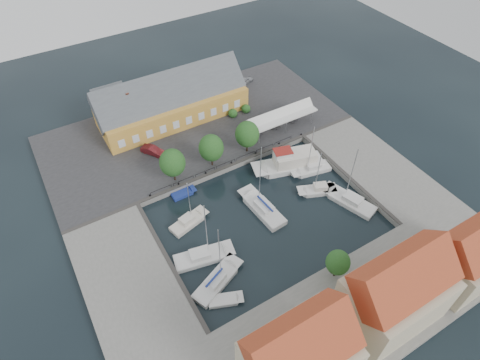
{
  "coord_description": "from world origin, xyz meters",
  "views": [
    {
      "loc": [
        -23.48,
        -33.54,
        48.74
      ],
      "look_at": [
        0.0,
        6.0,
        1.5
      ],
      "focal_mm": 30.0,
      "sensor_mm": 36.0,
      "label": 1
    }
  ],
  "objects_px": {
    "east_boat_a": "(311,170)",
    "launch_nw": "(184,194)",
    "warehouse": "(168,102)",
    "east_boat_b": "(318,191)",
    "west_boat_d": "(217,281)",
    "east_boat_c": "(349,201)",
    "launch_sw": "(225,300)",
    "tent_canopy": "(281,116)",
    "west_boat_b": "(189,222)",
    "car_red": "(153,151)",
    "center_sailboat": "(262,209)",
    "car_silver": "(245,81)",
    "west_boat_c": "(203,257)",
    "trawler": "(291,163)"
  },
  "relations": [
    {
      "from": "east_boat_a",
      "to": "launch_nw",
      "type": "relative_size",
      "value": 2.51
    },
    {
      "from": "tent_canopy",
      "to": "east_boat_b",
      "type": "xyz_separation_m",
      "value": [
        -3.57,
        -16.15,
        -3.42
      ]
    },
    {
      "from": "west_boat_d",
      "to": "east_boat_c",
      "type": "bearing_deg",
      "value": 4.08
    },
    {
      "from": "east_boat_b",
      "to": "warehouse",
      "type": "bearing_deg",
      "value": 113.46
    },
    {
      "from": "west_boat_c",
      "to": "west_boat_d",
      "type": "xyz_separation_m",
      "value": [
        -0.09,
        -4.46,
        0.01
      ]
    },
    {
      "from": "tent_canopy",
      "to": "trawler",
      "type": "height_order",
      "value": "trawler"
    },
    {
      "from": "tent_canopy",
      "to": "east_boat_a",
      "type": "xyz_separation_m",
      "value": [
        -1.53,
        -11.62,
        -3.42
      ]
    },
    {
      "from": "car_silver",
      "to": "east_boat_b",
      "type": "bearing_deg",
      "value": 154.09
    },
    {
      "from": "car_silver",
      "to": "east_boat_c",
      "type": "distance_m",
      "value": 37.4
    },
    {
      "from": "east_boat_b",
      "to": "west_boat_d",
      "type": "xyz_separation_m",
      "value": [
        -22.28,
        -6.23,
        0.01
      ]
    },
    {
      "from": "west_boat_c",
      "to": "launch_nw",
      "type": "height_order",
      "value": "west_boat_c"
    },
    {
      "from": "east_boat_b",
      "to": "east_boat_a",
      "type": "bearing_deg",
      "value": 65.76
    },
    {
      "from": "east_boat_c",
      "to": "west_boat_c",
      "type": "bearing_deg",
      "value": 173.93
    },
    {
      "from": "launch_sw",
      "to": "launch_nw",
      "type": "bearing_deg",
      "value": 80.46
    },
    {
      "from": "west_boat_d",
      "to": "launch_sw",
      "type": "relative_size",
      "value": 2.31
    },
    {
      "from": "center_sailboat",
      "to": "east_boat_c",
      "type": "bearing_deg",
      "value": -24.2
    },
    {
      "from": "tent_canopy",
      "to": "west_boat_b",
      "type": "relative_size",
      "value": 1.54
    },
    {
      "from": "warehouse",
      "to": "west_boat_d",
      "type": "height_order",
      "value": "west_boat_d"
    },
    {
      "from": "car_red",
      "to": "east_boat_c",
      "type": "bearing_deg",
      "value": -82.8
    },
    {
      "from": "warehouse",
      "to": "car_red",
      "type": "relative_size",
      "value": 6.38
    },
    {
      "from": "tent_canopy",
      "to": "launch_sw",
      "type": "relative_size",
      "value": 2.84
    },
    {
      "from": "car_silver",
      "to": "center_sailboat",
      "type": "bearing_deg",
      "value": 137.37
    },
    {
      "from": "west_boat_d",
      "to": "warehouse",
      "type": "bearing_deg",
      "value": 75.66
    },
    {
      "from": "car_silver",
      "to": "west_boat_c",
      "type": "xyz_separation_m",
      "value": [
        -28.08,
        -34.58,
        -1.38
      ]
    },
    {
      "from": "car_silver",
      "to": "west_boat_b",
      "type": "xyz_separation_m",
      "value": [
        -27.09,
        -27.91,
        -1.38
      ]
    },
    {
      "from": "west_boat_c",
      "to": "launch_sw",
      "type": "xyz_separation_m",
      "value": [
        -0.49,
        -7.37,
        -0.17
      ]
    },
    {
      "from": "tent_canopy",
      "to": "car_red",
      "type": "xyz_separation_m",
      "value": [
        -23.64,
        5.39,
        -1.95
      ]
    },
    {
      "from": "tent_canopy",
      "to": "car_silver",
      "type": "relative_size",
      "value": 3.7
    },
    {
      "from": "warehouse",
      "to": "trawler",
      "type": "relative_size",
      "value": 2.18
    },
    {
      "from": "warehouse",
      "to": "east_boat_b",
      "type": "bearing_deg",
      "value": -66.54
    },
    {
      "from": "car_silver",
      "to": "east_boat_a",
      "type": "xyz_separation_m",
      "value": [
        -3.84,
        -28.28,
        -1.38
      ]
    },
    {
      "from": "car_silver",
      "to": "west_boat_d",
      "type": "bearing_deg",
      "value": 128.45
    },
    {
      "from": "car_silver",
      "to": "launch_sw",
      "type": "bearing_deg",
      "value": 130.01
    },
    {
      "from": "center_sailboat",
      "to": "east_boat_a",
      "type": "bearing_deg",
      "value": 14.64
    },
    {
      "from": "car_red",
      "to": "west_boat_c",
      "type": "distance_m",
      "value": 23.46
    },
    {
      "from": "trawler",
      "to": "east_boat_b",
      "type": "height_order",
      "value": "east_boat_b"
    },
    {
      "from": "west_boat_c",
      "to": "east_boat_c",
      "type": "bearing_deg",
      "value": -6.07
    },
    {
      "from": "east_boat_a",
      "to": "launch_nw",
      "type": "height_order",
      "value": "east_boat_a"
    },
    {
      "from": "car_red",
      "to": "west_boat_d",
      "type": "height_order",
      "value": "west_boat_d"
    },
    {
      "from": "east_boat_b",
      "to": "launch_nw",
      "type": "height_order",
      "value": "east_boat_b"
    },
    {
      "from": "trawler",
      "to": "west_boat_d",
      "type": "bearing_deg",
      "value": -148.55
    },
    {
      "from": "car_red",
      "to": "trawler",
      "type": "xyz_separation_m",
      "value": [
        19.6,
        -14.42,
        -0.72
      ]
    },
    {
      "from": "car_red",
      "to": "west_boat_b",
      "type": "xyz_separation_m",
      "value": [
        -1.15,
        -16.64,
        -1.48
      ]
    },
    {
      "from": "launch_nw",
      "to": "launch_sw",
      "type": "bearing_deg",
      "value": -99.54
    },
    {
      "from": "car_silver",
      "to": "west_boat_b",
      "type": "relative_size",
      "value": 0.42
    },
    {
      "from": "car_silver",
      "to": "east_boat_a",
      "type": "relative_size",
      "value": 0.36
    },
    {
      "from": "east_boat_a",
      "to": "center_sailboat",
      "type": "bearing_deg",
      "value": -165.36
    },
    {
      "from": "car_silver",
      "to": "west_boat_c",
      "type": "height_order",
      "value": "west_boat_c"
    },
    {
      "from": "east_boat_a",
      "to": "east_boat_c",
      "type": "distance_m",
      "value": 9.01
    },
    {
      "from": "tent_canopy",
      "to": "west_boat_c",
      "type": "relative_size",
      "value": 1.19
    }
  ]
}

